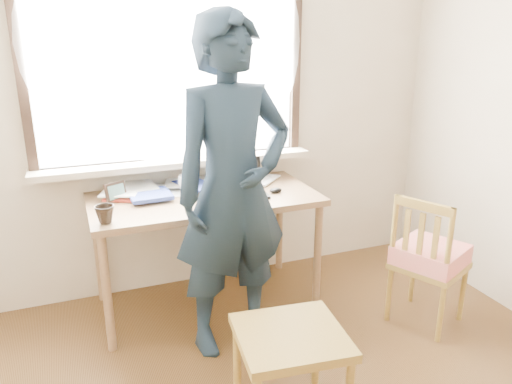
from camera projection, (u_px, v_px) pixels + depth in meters
name	position (u px, v px, depth m)	size (l,w,h in m)	color
room_shell	(335.00, 73.00, 1.66)	(3.52, 4.02, 2.61)	beige
desk	(205.00, 208.00, 3.19)	(1.43, 0.71, 0.77)	olive
laptop	(240.00, 186.00, 3.20)	(0.34, 0.29, 0.22)	black
mug_white	(189.00, 183.00, 3.24)	(0.14, 0.14, 0.11)	white
mug_dark	(105.00, 214.00, 2.71)	(0.11, 0.11, 0.10)	black
mouse	(276.00, 190.00, 3.23)	(0.08, 0.06, 0.03)	black
desk_clutter	(168.00, 186.00, 3.29)	(0.81, 0.50, 0.04)	white
book_a	(133.00, 192.00, 3.21)	(0.18, 0.24, 0.02)	white
book_b	(248.00, 178.00, 3.52)	(0.20, 0.27, 0.02)	white
picture_frame	(116.00, 193.00, 3.05)	(0.13, 0.08, 0.11)	black
work_chair	(291.00, 347.00, 2.24)	(0.53, 0.51, 0.49)	olive
side_chair	(429.00, 257.00, 3.06)	(0.51, 0.51, 0.85)	olive
person	(233.00, 190.00, 2.71)	(0.69, 0.45, 1.88)	#14212F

